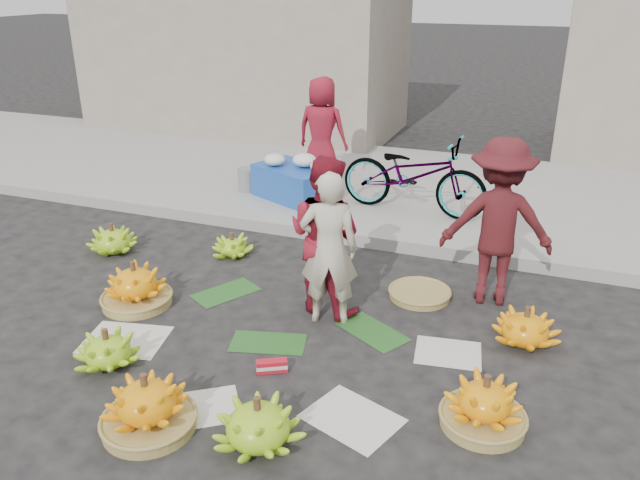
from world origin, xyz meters
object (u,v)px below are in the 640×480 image
(banana_bunch_0, at_px, (135,286))
(vendor_cream, at_px, (329,249))
(bicycle, at_px, (414,174))
(flower_table, at_px, (295,180))
(banana_bunch_4, at_px, (484,405))

(banana_bunch_0, bearing_deg, vendor_cream, 11.88)
(bicycle, bearing_deg, flower_table, 97.10)
(flower_table, bearing_deg, vendor_cream, -36.97)
(flower_table, bearing_deg, banana_bunch_4, -26.66)
(banana_bunch_0, xyz_separation_m, bicycle, (1.98, 3.19, 0.43))
(flower_table, distance_m, bicycle, 1.65)
(banana_bunch_0, height_order, vendor_cream, vendor_cream)
(vendor_cream, distance_m, bicycle, 2.80)
(bicycle, bearing_deg, vendor_cream, -177.21)
(banana_bunch_0, xyz_separation_m, vendor_cream, (1.85, 0.39, 0.52))
(vendor_cream, xyz_separation_m, flower_table, (-1.50, 2.75, -0.34))
(banana_bunch_4, relative_size, vendor_cream, 0.42)
(vendor_cream, xyz_separation_m, bicycle, (0.13, 2.80, -0.10))
(banana_bunch_0, relative_size, bicycle, 0.40)
(bicycle, bearing_deg, banana_bunch_4, -154.31)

